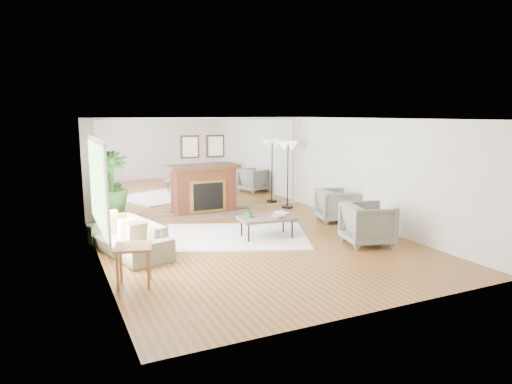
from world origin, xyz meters
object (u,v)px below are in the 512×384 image
coffee_table (267,219)px  sofa (129,237)px  side_table (133,252)px  potted_ficus (110,187)px  floor_lamp (288,151)px  armchair_front (368,224)px  fireplace (206,189)px  armchair_back (336,205)px

coffee_table → sofa: size_ratio=0.58×
side_table → potted_ficus: potted_ficus is taller
floor_lamp → armchair_front: bearing=-94.1°
fireplace → potted_ficus: 2.46m
sofa → side_table: size_ratio=3.13×
coffee_table → side_table: (-3.02, -1.54, 0.10)m
side_table → floor_lamp: bearing=40.0°
armchair_back → armchair_front: size_ratio=0.94×
side_table → floor_lamp: 6.53m
armchair_front → side_table: bearing=107.3°
side_table → floor_lamp: size_ratio=0.36×
floor_lamp → fireplace: bearing=172.8°
side_table → sofa: bearing=83.3°
fireplace → floor_lamp: fireplace is taller
armchair_front → sofa: bearing=86.3°
armchair_front → side_table: (-4.66, -0.29, 0.11)m
coffee_table → potted_ficus: size_ratio=0.71×
side_table → floor_lamp: floor_lamp is taller
fireplace → sofa: (-2.45, -2.74, -0.35)m
potted_ficus → floor_lamp: bearing=0.0°
armchair_back → armchair_front: armchair_front is taller
armchair_back → floor_lamp: 2.26m
armchair_front → side_table: 4.67m
sofa → armchair_front: bearing=57.8°
coffee_table → armchair_front: (1.65, -1.25, -0.00)m
sofa → potted_ficus: 2.52m
sofa → floor_lamp: size_ratio=1.13×
armchair_back → floor_lamp: (-0.31, 1.90, 1.19)m
sofa → potted_ficus: size_ratio=1.22×
coffee_table → armchair_back: (2.23, 0.70, -0.03)m
coffee_table → armchair_front: size_ratio=1.31×
floor_lamp → side_table: bearing=-140.0°
coffee_table → armchair_front: armchair_front is taller
sofa → floor_lamp: bearing=102.6°
potted_ficus → floor_lamp: floor_lamp is taller
armchair_front → coffee_table: bearing=66.5°
floor_lamp → coffee_table: bearing=-126.5°
fireplace → side_table: fireplace is taller
coffee_table → side_table: 3.39m
armchair_back → potted_ficus: size_ratio=0.51×
armchair_front → armchair_back: bearing=-3.0°
side_table → potted_ficus: 4.16m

